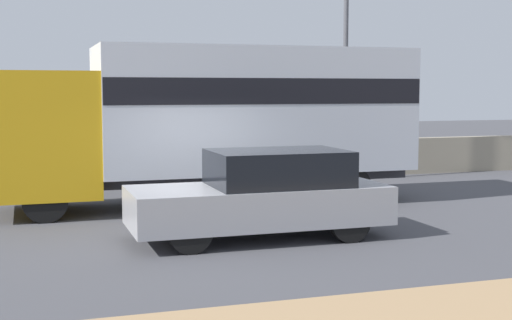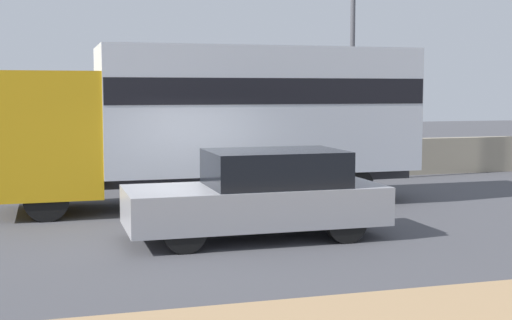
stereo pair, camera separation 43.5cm
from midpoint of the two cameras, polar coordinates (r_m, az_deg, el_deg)
ground_plane at (r=13.21m, az=-3.46°, el=-5.84°), size 80.00×80.00×0.00m
stone_wall_backdrop at (r=20.07m, az=-8.63°, el=-0.33°), size 60.00×0.35×1.12m
street_lamp at (r=20.65m, az=6.58°, el=8.38°), size 0.56×0.28×6.18m
box_truck at (r=16.20m, az=-3.92°, el=3.65°), size 9.42×2.55×3.57m
car_hatchback at (r=12.58m, az=-0.33°, el=-2.79°), size 4.54×1.78×1.56m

